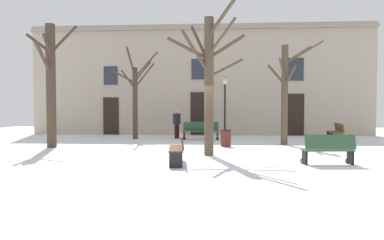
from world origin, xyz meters
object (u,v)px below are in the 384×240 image
tree_left_of_center (135,96)px  tree_foreground (285,91)px  streetlamp (225,100)px  bench_near_center_tree (328,149)px  bench_facing_shops (178,148)px  tree_center (209,78)px  person_strolling (177,122)px  tree_near_facade (51,83)px  litter_bin (226,138)px  bench_near_lamp (336,132)px  bench_far_corner (201,130)px

tree_left_of_center → tree_foreground: bearing=-16.9°
streetlamp → bench_near_center_tree: streetlamp is taller
bench_facing_shops → bench_near_center_tree: (4.56, 0.11, 0.00)m
tree_center → bench_near_center_tree: size_ratio=3.39×
tree_left_of_center → person_strolling: tree_left_of_center is taller
tree_left_of_center → bench_near_center_tree: bearing=-44.9°
tree_near_facade → bench_facing_shops: (5.90, -3.81, -2.33)m
tree_near_facade → tree_foreground: bearing=9.4°
tree_near_facade → bench_near_center_tree: tree_near_facade is taller
litter_bin → bench_facing_shops: bearing=-109.3°
streetlamp → tree_center: bearing=-96.2°
tree_foreground → person_strolling: (-5.34, 2.88, -1.59)m
litter_bin → bench_near_lamp: bench_near_lamp is taller
tree_center → litter_bin: size_ratio=7.13×
tree_left_of_center → streetlamp: tree_left_of_center is taller
streetlamp → bench_facing_shops: 9.65m
bench_facing_shops → tree_foreground: bearing=135.3°
bench_near_center_tree → person_strolling: size_ratio=0.96×
tree_foreground → person_strolling: 6.27m
litter_bin → streetlamp: bearing=88.8°
tree_foreground → litter_bin: 3.57m
streetlamp → litter_bin: 5.01m
tree_near_facade → bench_far_corner: 7.77m
tree_center → bench_facing_shops: 3.14m
bench_facing_shops → bench_near_lamp: bench_near_lamp is taller
tree_center → streetlamp: tree_center is taller
streetlamp → bench_facing_shops: (-1.73, -9.34, -1.67)m
tree_foreground → bench_near_center_tree: (0.18, -5.41, -2.03)m
bench_facing_shops → bench_near_lamp: 10.13m
bench_near_center_tree → tree_near_facade: bearing=-23.7°
litter_bin → bench_near_center_tree: (2.93, -4.55, 0.09)m
litter_bin → bench_far_corner: 3.32m
tree_foreground → bench_near_center_tree: 5.78m
person_strolling → tree_near_facade: bearing=-9.6°
bench_facing_shops → person_strolling: 8.45m
bench_near_center_tree → bench_far_corner: bearing=-65.5°
tree_foreground → bench_near_lamp: size_ratio=2.46×
person_strolling → bench_near_center_tree: bearing=71.3°
bench_near_lamp → tree_near_facade: bearing=-69.0°
streetlamp → bench_far_corner: (-1.33, -1.61, -1.64)m
tree_center → tree_foreground: tree_center is taller
tree_center → person_strolling: bearing=106.2°
litter_bin → bench_near_center_tree: bearing=-57.2°
tree_near_facade → bench_facing_shops: bearing=-32.9°
tree_left_of_center → tree_near_facade: bearing=-124.2°
person_strolling → tree_left_of_center: bearing=-37.8°
litter_bin → bench_far_corner: bearing=111.8°
litter_bin → person_strolling: size_ratio=0.45×
streetlamp → bench_near_lamp: size_ratio=1.82×
streetlamp → bench_far_corner: bearing=-129.6°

